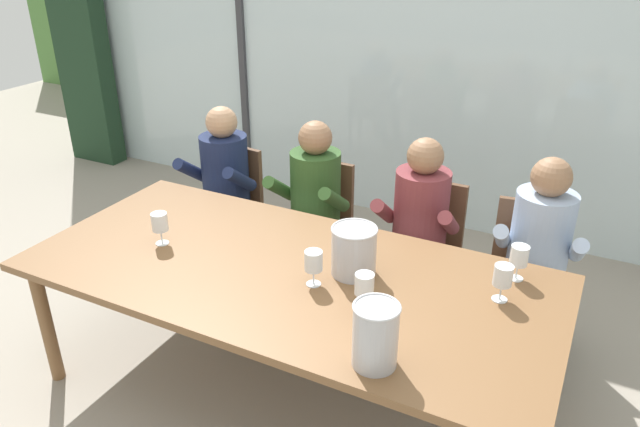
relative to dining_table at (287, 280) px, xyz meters
The scene contains 21 objects.
ground 1.22m from the dining_table, 90.00° to the left, with size 14.00×14.00×0.00m, color #9E9384.
window_glass_panel 2.39m from the dining_table, 90.00° to the left, with size 7.78×0.03×2.60m, color silver.
window_mullion_left 2.95m from the dining_table, 127.39° to the left, with size 0.06×0.06×2.60m, color #38383D.
hillside_vineyard 5.45m from the dining_table, 90.00° to the left, with size 13.78×2.40×2.17m, color #568942.
curtain_heavy_drape 4.18m from the dining_table, 148.96° to the left, with size 0.56×0.20×2.60m, color #1E3823.
dining_table is the anchor object (origin of this frame).
chair_near_curtain 1.47m from the dining_table, 136.38° to the left, with size 0.49×0.49×0.87m.
chair_left_of_center 1.11m from the dining_table, 109.72° to the left, with size 0.45×0.45×0.87m.
chair_center 1.11m from the dining_table, 69.89° to the left, with size 0.44×0.44×0.87m.
chair_right_of_center 1.42m from the dining_table, 44.94° to the left, with size 0.50×0.50×0.87m.
person_navy_polo 1.35m from the dining_table, 139.77° to the left, with size 0.48×0.62×1.19m.
person_olive_shirt 0.93m from the dining_table, 111.14° to the left, with size 0.46×0.61×1.19m.
person_maroon_top 0.94m from the dining_table, 67.18° to the left, with size 0.48×0.63×1.19m.
person_pale_blue_shirt 1.36m from the dining_table, 39.85° to the left, with size 0.48×0.63×1.19m.
ice_bucket_primary 0.80m from the dining_table, 34.81° to the right, with size 0.18×0.18×0.26m.
ice_bucket_secondary 0.37m from the dining_table, 21.80° to the left, with size 0.22×0.22×0.24m.
wine_glass_by_left_taster 0.25m from the dining_table, 18.06° to the right, with size 0.08×0.08×0.17m.
wine_glass_near_bucket 0.51m from the dining_table, 15.93° to the right, with size 0.08×0.08×0.17m.
wine_glass_center_pour 1.10m from the dining_table, 22.75° to the left, with size 0.08×0.08×0.17m.
wine_glass_by_right_taster 1.01m from the dining_table, 12.14° to the left, with size 0.08×0.08×0.17m.
wine_glass_spare_empty 0.74m from the dining_table, behind, with size 0.08×0.08×0.17m.
Camera 1 is at (1.27, -2.13, 2.26)m, focal length 33.54 mm.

